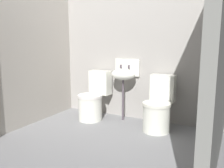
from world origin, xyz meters
name	(u,v)px	position (x,y,z in m)	size (l,w,h in m)	color
ground_plane	(103,142)	(0.00, 0.00, -0.04)	(2.99, 2.50, 0.08)	gray
wall_back	(136,44)	(0.00, 1.10, 1.23)	(2.99, 0.10, 2.47)	#9F9A95
wall_left	(28,44)	(-1.34, 0.10, 1.23)	(0.10, 2.30, 2.47)	#A6A097
wall_right	(222,45)	(1.34, 0.10, 1.23)	(0.10, 2.30, 2.47)	#989992
toilet_left	(93,100)	(-0.58, 0.70, 0.32)	(0.43, 0.62, 0.78)	white
toilet_right	(158,108)	(0.53, 0.70, 0.32)	(0.40, 0.59, 0.78)	white
sink	(124,74)	(-0.11, 0.89, 0.75)	(0.42, 0.35, 0.99)	#534A52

